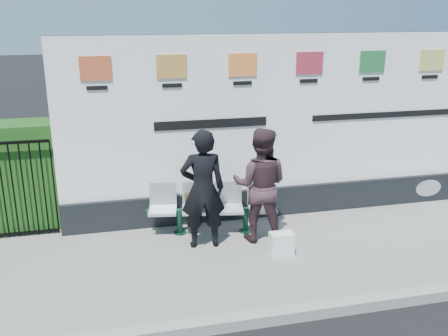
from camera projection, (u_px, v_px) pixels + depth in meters
name	position (u px, v px, depth m)	size (l,w,h in m)	color
pavement	(302.00, 251.00, 7.40)	(14.00, 3.00, 0.12)	gray
kerb	(349.00, 306.00, 6.01)	(14.00, 0.18, 0.14)	gray
billboard	(304.00, 138.00, 8.35)	(8.00, 0.30, 3.00)	black
bench	(213.00, 220.00, 7.81)	(1.97, 0.52, 0.42)	silver
woman_left	(203.00, 189.00, 7.18)	(0.65, 0.43, 1.78)	black
woman_right	(260.00, 185.00, 7.40)	(0.85, 0.66, 1.74)	#3B262C
handbag_brown	(196.00, 200.00, 7.70)	(0.31, 0.13, 0.25)	#311F0D
carrier_bag_white	(281.00, 244.00, 7.12)	(0.33, 0.20, 0.33)	white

